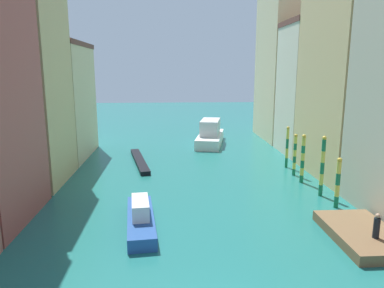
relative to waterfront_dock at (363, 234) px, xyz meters
The scene contains 16 objects.
ground_plane 19.45m from the waterfront_dock, 119.25° to the left, with size 154.00×154.00×0.00m, color #1E6B66.
building_left_2 29.35m from the waterfront_dock, 151.75° to the left, with size 7.08×8.43×18.40m.
building_left_3 34.33m from the waterfront_dock, 136.90° to the left, with size 7.08×11.15×13.16m.
building_right_2 18.09m from the waterfront_dock, 67.69° to the left, with size 7.08×11.16×21.25m.
building_right_3 24.94m from the waterfront_dock, 76.27° to the left, with size 7.08×7.67×15.76m.
building_right_4 35.15m from the waterfront_dock, 80.31° to the left, with size 7.08×11.66×21.78m.
waterfront_dock is the anchor object (origin of this frame).
person_on_dock 1.50m from the waterfront_dock, 84.70° to the right, with size 0.36×0.36×1.48m.
mooring_pole_0 5.43m from the waterfront_dock, 82.14° to the left, with size 0.36×0.36×3.84m.
mooring_pole_1 8.06m from the waterfront_dock, 85.50° to the left, with size 0.34×0.34×4.97m.
mooring_pole_2 11.48m from the waterfront_dock, 88.31° to the left, with size 0.37×0.37×4.46m.
mooring_pole_3 13.75m from the waterfront_dock, 88.21° to the left, with size 0.33×0.33×4.08m.
mooring_pole_4 16.62m from the waterfront_dock, 87.90° to the left, with size 0.32×0.32×4.36m.
vaporetto_white 29.82m from the waterfront_dock, 101.66° to the left, with size 5.05×10.27×3.38m.
gondola_black 24.51m from the waterfront_dock, 127.69° to the left, with size 2.97×10.49×0.44m.
motorboat_0 13.85m from the waterfront_dock, 168.92° to the left, with size 2.43×7.30×1.86m.
Camera 1 is at (-2.14, -12.11, 10.12)m, focal length 33.83 mm.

